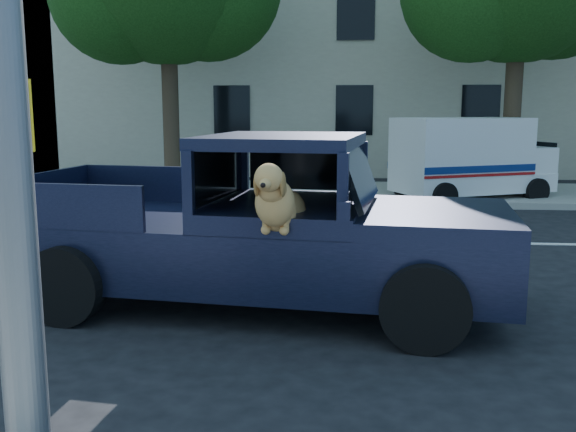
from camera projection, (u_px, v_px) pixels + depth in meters
The scene contains 6 objects.
ground at pixel (288, 296), 7.91m from camera, with size 120.00×120.00×0.00m, color black.
far_sidewalk at pixel (318, 193), 16.93m from camera, with size 60.00×4.00×0.15m, color gray.
lane_stripes at pixel (420, 242), 11.08m from camera, with size 21.60×0.14×0.01m, color silver, non-canonical shape.
building_main at pixel (410, 45), 23.11m from camera, with size 26.00×6.00×9.00m, color beige.
pickup_truck at pixel (253, 249), 7.46m from camera, with size 5.81×3.19×2.00m.
mail_truck at pixel (469, 165), 15.64m from camera, with size 4.11×3.12×2.05m.
Camera 1 is at (0.65, -7.60, 2.31)m, focal length 40.00 mm.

